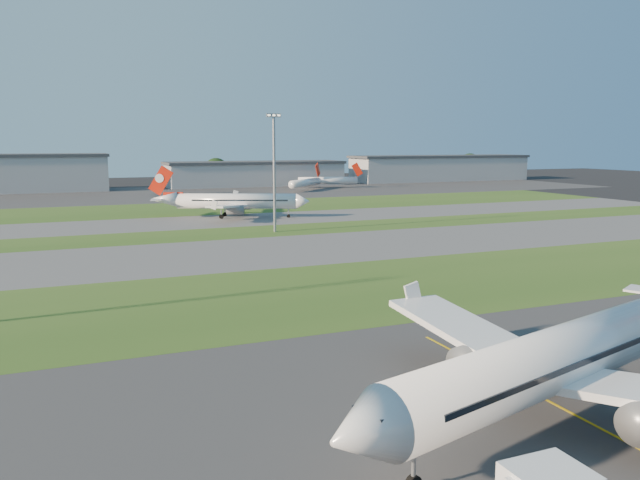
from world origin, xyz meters
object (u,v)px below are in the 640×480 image
airliner_parked (565,357)px  mini_jet_near (306,183)px  light_mast_centre (274,165)px  airliner_taxiing (235,201)px  mini_jet_far (328,180)px

airliner_parked → mini_jet_near: bearing=58.2°
airliner_parked → light_mast_centre: light_mast_centre is taller
airliner_taxiing → mini_jet_near: airliner_taxiing is taller
airliner_taxiing → mini_jet_near: (51.72, 81.57, -1.00)m
light_mast_centre → mini_jet_far: bearing=61.7°
airliner_taxiing → mini_jet_far: airliner_taxiing is taller
mini_jet_near → airliner_taxiing: bearing=-166.8°
airliner_parked → mini_jet_near: (62.07, 209.03, -1.36)m
airliner_taxiing → mini_jet_near: bearing=-98.4°
light_mast_centre → airliner_parked: bearing=-96.6°
airliner_parked → airliner_taxiing: (10.35, 127.46, -0.37)m
light_mast_centre → mini_jet_near: bearing=65.5°
airliner_taxiing → mini_jet_far: size_ratio=1.31×
airliner_parked → mini_jet_near: size_ratio=1.92×
airliner_parked → airliner_taxiing: 127.88m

